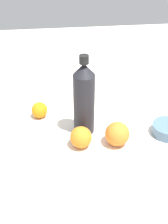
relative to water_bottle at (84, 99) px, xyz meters
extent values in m
plane|color=silver|center=(-0.02, -0.03, -0.13)|extent=(2.40, 2.40, 0.00)
cylinder|color=black|center=(0.00, 0.00, -0.02)|extent=(0.07, 0.07, 0.22)
cone|color=black|center=(0.00, 0.00, 0.11)|extent=(0.07, 0.07, 0.04)
cylinder|color=black|center=(0.00, 0.00, 0.14)|extent=(0.03, 0.03, 0.03)
sphere|color=orange|center=(-0.09, -0.10, -0.09)|extent=(0.08, 0.08, 0.08)
sphere|color=orange|center=(0.11, 0.16, -0.10)|extent=(0.06, 0.06, 0.06)
sphere|color=orange|center=(-0.08, 0.02, -0.10)|extent=(0.07, 0.07, 0.07)
cylinder|color=slate|center=(-0.06, -0.29, -0.11)|extent=(0.11, 0.11, 0.04)
camera|label=1|loc=(-0.81, 0.10, 0.50)|focal=45.65mm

